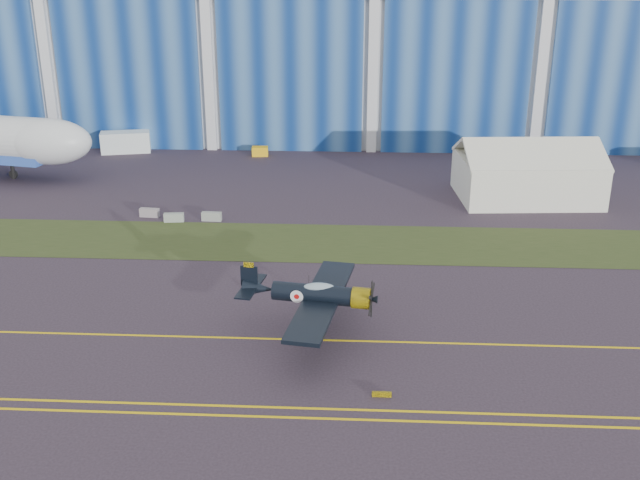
# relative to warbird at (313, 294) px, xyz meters

# --- Properties ---
(ground) EXTENTS (260.00, 260.00, 0.00)m
(ground) POSITION_rel_warbird_xyz_m (-17.32, 4.11, -3.16)
(ground) COLOR #362C38
(ground) RESTS_ON ground
(grass_median) EXTENTS (260.00, 10.00, 0.02)m
(grass_median) POSITION_rel_warbird_xyz_m (-17.32, 18.11, -3.14)
(grass_median) COLOR #475128
(grass_median) RESTS_ON ground
(hangar) EXTENTS (220.00, 45.70, 30.00)m
(hangar) POSITION_rel_warbird_xyz_m (-17.32, 75.90, 11.80)
(hangar) COLOR silver
(hangar) RESTS_ON ground
(taxiway_centreline) EXTENTS (200.00, 0.20, 0.02)m
(taxiway_centreline) POSITION_rel_warbird_xyz_m (-17.32, -0.89, -3.15)
(taxiway_centreline) COLOR yellow
(taxiway_centreline) RESTS_ON ground
(edge_line_near) EXTENTS (80.00, 0.20, 0.02)m
(edge_line_near) POSITION_rel_warbird_xyz_m (-17.32, -10.39, -3.15)
(edge_line_near) COLOR yellow
(edge_line_near) RESTS_ON ground
(edge_line_far) EXTENTS (80.00, 0.20, 0.02)m
(edge_line_far) POSITION_rel_warbird_xyz_m (-17.32, -9.39, -3.15)
(edge_line_far) COLOR yellow
(edge_line_far) RESTS_ON ground
(guard_board_right) EXTENTS (1.20, 0.15, 0.35)m
(guard_board_right) POSITION_rel_warbird_xyz_m (4.68, -7.89, -2.98)
(guard_board_right) COLOR yellow
(guard_board_right) RESTS_ON ground
(warbird) EXTENTS (12.82, 14.71, 3.92)m
(warbird) POSITION_rel_warbird_xyz_m (0.00, 0.00, 0.00)
(warbird) COLOR black
(warbird) RESTS_ON ground
(tent) EXTENTS (15.66, 11.99, 6.92)m
(tent) POSITION_rel_warbird_xyz_m (21.57, 33.19, 0.30)
(tent) COLOR white
(tent) RESTS_ON ground
(shipping_container) EXTENTS (6.94, 4.05, 2.82)m
(shipping_container) POSITION_rel_warbird_xyz_m (-28.85, 51.19, -1.75)
(shipping_container) COLOR white
(shipping_container) RESTS_ON ground
(tug) EXTENTS (2.25, 1.52, 1.25)m
(tug) POSITION_rel_warbird_xyz_m (-10.26, 50.15, -2.53)
(tug) COLOR yellow
(tug) RESTS_ON ground
(barrier_a) EXTENTS (2.05, 0.79, 0.90)m
(barrier_a) POSITION_rel_warbird_xyz_m (-18.46, 24.61, -2.71)
(barrier_a) COLOR gray
(barrier_a) RESTS_ON ground
(barrier_b) EXTENTS (2.06, 0.83, 0.90)m
(barrier_b) POSITION_rel_warbird_xyz_m (-15.58, 23.22, -2.71)
(barrier_b) COLOR #949C93
(barrier_b) RESTS_ON ground
(barrier_c) EXTENTS (2.03, 0.69, 0.90)m
(barrier_c) POSITION_rel_warbird_xyz_m (-11.83, 23.75, -2.71)
(barrier_c) COLOR gray
(barrier_c) RESTS_ON ground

